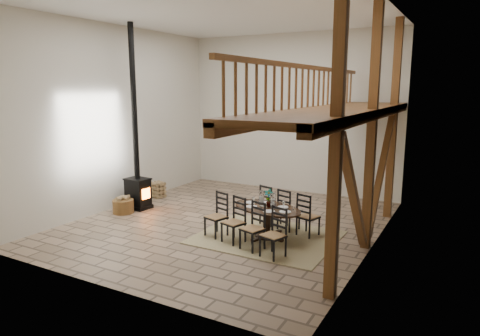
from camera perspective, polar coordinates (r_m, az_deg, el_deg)
The scene contains 7 objects.
ground at distance 10.76m, azimuth -1.61°, elevation -7.33°, with size 8.00×8.00×0.00m, color gray.
room_shell at distance 9.69m, azimuth 4.44°, elevation 8.79°, with size 7.02×8.02×5.01m.
rug at distance 9.78m, azimuth 3.58°, elevation -9.18°, with size 3.00×2.50×0.02m, color tan.
dining_table at distance 9.61m, azimuth 3.28°, elevation -7.27°, with size 2.32×2.37×1.11m.
wood_stove at distance 12.11m, azimuth -13.58°, elevation -0.09°, with size 0.70×0.56×5.00m.
log_basket at distance 11.96m, azimuth -15.31°, elevation -4.87°, with size 0.56×0.56×0.46m.
log_stack at distance 13.33m, azimuth -10.84°, elevation -2.87°, with size 0.45×0.46×0.49m.
Camera 1 is at (5.20, -8.81, 3.34)m, focal length 32.00 mm.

